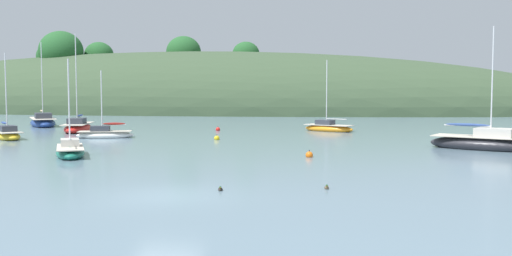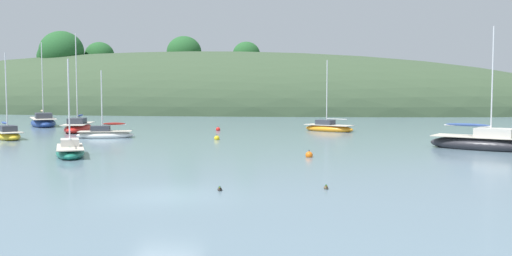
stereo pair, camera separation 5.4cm
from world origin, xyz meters
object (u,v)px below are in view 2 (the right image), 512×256
(mooring_buoy_inner, at_px, (217,138))
(mooring_buoy_outer, at_px, (309,155))
(sailboat_black_sloop, at_px, (7,135))
(sailboat_yellow_far, at_px, (105,134))
(sailboat_orange_cutter, at_px, (486,143))
(duck_trailing, at_px, (326,187))
(sailboat_white_near, at_px, (43,122))
(duck_lone_left, at_px, (220,189))
(sailboat_grey_yawl, at_px, (70,151))
(mooring_buoy_channel, at_px, (218,129))
(sailboat_blue_center, at_px, (328,128))
(sailboat_red_portside, at_px, (78,127))

(mooring_buoy_inner, bearing_deg, mooring_buoy_outer, -51.56)
(sailboat_black_sloop, bearing_deg, sailboat_yellow_far, 16.81)
(sailboat_orange_cutter, relative_size, duck_trailing, 19.81)
(sailboat_black_sloop, bearing_deg, sailboat_white_near, 111.36)
(sailboat_yellow_far, distance_m, duck_lone_left, 26.63)
(sailboat_grey_yawl, relative_size, mooring_buoy_outer, 11.14)
(mooring_buoy_inner, distance_m, mooring_buoy_channel, 10.07)
(duck_lone_left, bearing_deg, mooring_buoy_channel, 103.85)
(sailboat_blue_center, relative_size, mooring_buoy_inner, 13.13)
(sailboat_red_portside, height_order, mooring_buoy_inner, sailboat_red_portside)
(sailboat_grey_yawl, height_order, mooring_buoy_outer, sailboat_grey_yawl)
(sailboat_white_near, distance_m, sailboat_yellow_far, 18.72)
(mooring_buoy_inner, height_order, duck_trailing, mooring_buoy_inner)
(duck_trailing, bearing_deg, sailboat_orange_cutter, 59.15)
(mooring_buoy_channel, bearing_deg, sailboat_grey_yawl, -99.70)
(sailboat_white_near, bearing_deg, sailboat_orange_cutter, -22.01)
(sailboat_grey_yawl, xyz_separation_m, mooring_buoy_inner, (6.06, 12.21, -0.19))
(sailboat_orange_cutter, relative_size, sailboat_white_near, 0.89)
(sailboat_grey_yawl, bearing_deg, sailboat_orange_cutter, 17.79)
(mooring_buoy_channel, relative_size, duck_trailing, 1.27)
(sailboat_yellow_far, bearing_deg, mooring_buoy_outer, -30.43)
(sailboat_yellow_far, bearing_deg, sailboat_black_sloop, -163.19)
(sailboat_grey_yawl, bearing_deg, sailboat_blue_center, 57.86)
(sailboat_yellow_far, height_order, duck_lone_left, sailboat_yellow_far)
(sailboat_orange_cutter, height_order, sailboat_grey_yawl, sailboat_orange_cutter)
(mooring_buoy_inner, xyz_separation_m, mooring_buoy_channel, (-2.30, 9.80, 0.00))
(sailboat_grey_yawl, distance_m, sailboat_black_sloop, 15.06)
(sailboat_blue_center, bearing_deg, sailboat_black_sloop, -153.16)
(sailboat_black_sloop, height_order, mooring_buoy_inner, sailboat_black_sloop)
(sailboat_blue_center, height_order, duck_trailing, sailboat_blue_center)
(sailboat_blue_center, relative_size, duck_trailing, 16.64)
(sailboat_blue_center, distance_m, sailboat_red_portside, 24.21)
(sailboat_blue_center, bearing_deg, sailboat_red_portside, -168.90)
(sailboat_black_sloop, distance_m, duck_lone_left, 29.97)
(sailboat_red_portside, bearing_deg, mooring_buoy_outer, -35.21)
(mooring_buoy_inner, bearing_deg, sailboat_red_portside, 157.69)
(mooring_buoy_channel, bearing_deg, sailboat_yellow_far, -127.62)
(sailboat_blue_center, bearing_deg, sailboat_white_near, 175.85)
(sailboat_white_near, distance_m, mooring_buoy_channel, 21.13)
(sailboat_white_near, bearing_deg, sailboat_grey_yawl, -56.10)
(sailboat_orange_cutter, xyz_separation_m, mooring_buoy_outer, (-11.34, -6.26, -0.31))
(sailboat_black_sloop, distance_m, sailboat_yellow_far, 7.82)
(sailboat_red_portside, bearing_deg, sailboat_yellow_far, -47.30)
(mooring_buoy_inner, bearing_deg, sailboat_white_near, 150.26)
(sailboat_orange_cutter, relative_size, sailboat_black_sloop, 1.17)
(duck_trailing, bearing_deg, mooring_buoy_outer, 97.90)
(sailboat_orange_cutter, bearing_deg, duck_trailing, -120.85)
(sailboat_red_portside, relative_size, mooring_buoy_channel, 17.79)
(sailboat_white_near, relative_size, sailboat_blue_center, 1.34)
(sailboat_red_portside, distance_m, duck_trailing, 36.60)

